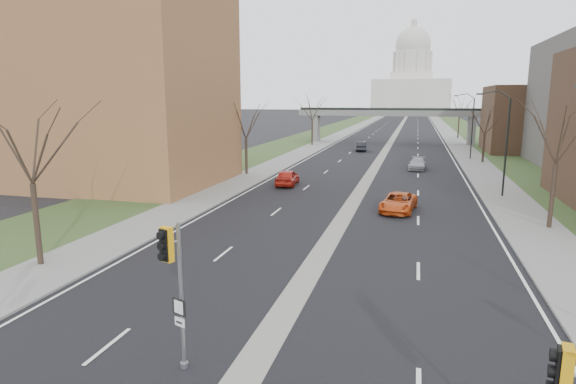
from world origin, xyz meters
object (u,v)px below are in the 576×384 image
at_px(signal_pole_median, 173,271).
at_px(car_right_near, 398,202).
at_px(car_left_near, 287,177).
at_px(car_right_mid, 417,164).
at_px(car_left_far, 361,146).

xyz_separation_m(signal_pole_median, car_right_near, (5.61, 23.25, -2.52)).
relative_size(car_left_near, car_right_near, 0.93).
height_order(signal_pole_median, car_right_mid, signal_pole_median).
xyz_separation_m(car_right_near, car_right_mid, (1.33, 22.30, -0.01)).
bearing_deg(car_left_near, car_right_near, 137.38).
bearing_deg(car_left_far, car_right_mid, 108.38).
xyz_separation_m(signal_pole_median, car_right_mid, (6.95, 45.54, -2.53)).
distance_m(signal_pole_median, car_left_near, 32.10).
relative_size(car_left_near, car_right_mid, 0.99).
xyz_separation_m(car_left_near, car_left_far, (3.40, 32.35, -0.04)).
height_order(car_left_far, car_right_near, car_left_far).
bearing_deg(car_left_near, car_left_far, -100.38).
bearing_deg(car_right_near, signal_pole_median, -96.56).
height_order(car_left_near, car_right_mid, car_left_near).
relative_size(signal_pole_median, car_left_far, 1.04).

